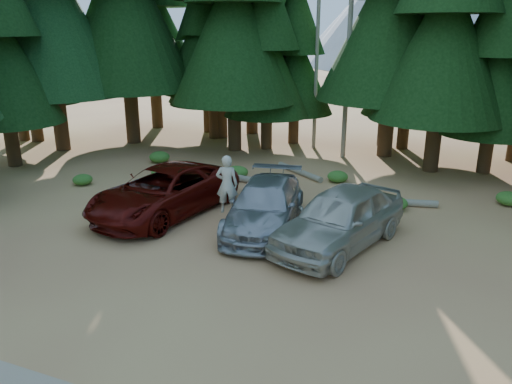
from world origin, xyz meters
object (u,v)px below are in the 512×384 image
(silver_minivan_right, at_px, (340,218))
(log_left, at_px, (215,174))
(silver_minivan_center, at_px, (265,206))
(frisbee_player, at_px, (227,184))
(red_pickup, at_px, (164,191))
(log_right, at_px, (380,201))
(log_mid, at_px, (299,172))

(silver_minivan_right, distance_m, log_left, 8.72)
(silver_minivan_center, bearing_deg, log_left, 121.31)
(frisbee_player, bearing_deg, red_pickup, -27.24)
(log_left, xyz_separation_m, log_right, (7.49, -0.95, -0.01))
(log_left, height_order, log_mid, log_left)
(red_pickup, distance_m, log_left, 4.92)
(frisbee_player, bearing_deg, log_left, -77.04)
(red_pickup, distance_m, silver_minivan_right, 6.51)
(frisbee_player, relative_size, log_mid, 0.62)
(log_left, distance_m, log_mid, 3.89)
(silver_minivan_center, distance_m, silver_minivan_right, 2.71)
(silver_minivan_center, bearing_deg, log_right, 39.00)
(log_right, bearing_deg, silver_minivan_right, -109.74)
(log_left, relative_size, log_mid, 1.32)
(log_left, bearing_deg, silver_minivan_right, -28.54)
(log_left, bearing_deg, red_pickup, -76.39)
(silver_minivan_center, relative_size, log_right, 1.26)
(silver_minivan_center, distance_m, frisbee_player, 1.48)
(silver_minivan_right, height_order, log_mid, silver_minivan_right)
(frisbee_player, distance_m, log_right, 6.34)
(silver_minivan_center, relative_size, silver_minivan_right, 1.00)
(frisbee_player, distance_m, log_mid, 7.30)
(silver_minivan_right, bearing_deg, frisbee_player, -161.81)
(log_left, relative_size, log_right, 0.97)
(silver_minivan_right, bearing_deg, red_pickup, -166.22)
(red_pickup, bearing_deg, silver_minivan_right, 6.28)
(red_pickup, height_order, silver_minivan_right, silver_minivan_right)
(log_mid, height_order, log_right, log_right)
(red_pickup, relative_size, silver_minivan_center, 1.14)
(red_pickup, height_order, silver_minivan_center, red_pickup)
(log_left, distance_m, log_right, 7.55)
(frisbee_player, distance_m, log_left, 6.33)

